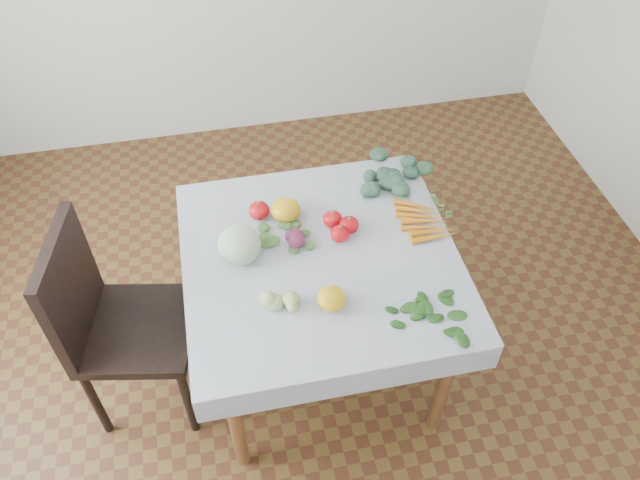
# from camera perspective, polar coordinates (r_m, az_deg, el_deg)

# --- Properties ---
(ground) EXTENTS (4.00, 4.00, 0.00)m
(ground) POSITION_cam_1_polar(r_m,az_deg,el_deg) (3.16, 0.06, -10.74)
(ground) COLOR brown
(table) EXTENTS (1.00, 1.00, 0.75)m
(table) POSITION_cam_1_polar(r_m,az_deg,el_deg) (2.64, 0.07, -3.03)
(table) COLOR brown
(table) RESTS_ON ground
(tablecloth) EXTENTS (1.12, 1.12, 0.01)m
(tablecloth) POSITION_cam_1_polar(r_m,az_deg,el_deg) (2.56, 0.07, -1.59)
(tablecloth) COLOR silver
(tablecloth) RESTS_ON table
(chair) EXTENTS (0.54, 0.54, 1.02)m
(chair) POSITION_cam_1_polar(r_m,az_deg,el_deg) (2.72, -18.64, -6.66)
(chair) COLOR black
(chair) RESTS_ON ground
(cabbage) EXTENTS (0.22, 0.22, 0.16)m
(cabbage) POSITION_cam_1_polar(r_m,az_deg,el_deg) (2.52, -7.38, -0.40)
(cabbage) COLOR #D9F1CA
(cabbage) RESTS_ON tablecloth
(tomato_a) EXTENTS (0.12, 0.12, 0.08)m
(tomato_a) POSITION_cam_1_polar(r_m,az_deg,el_deg) (2.71, -5.60, 2.72)
(tomato_a) COLOR red
(tomato_a) RESTS_ON tablecloth
(tomato_b) EXTENTS (0.11, 0.11, 0.07)m
(tomato_b) POSITION_cam_1_polar(r_m,az_deg,el_deg) (2.64, 2.68, 1.39)
(tomato_b) COLOR red
(tomato_b) RESTS_ON tablecloth
(tomato_c) EXTENTS (0.08, 0.08, 0.07)m
(tomato_c) POSITION_cam_1_polar(r_m,az_deg,el_deg) (2.60, 1.82, 0.59)
(tomato_c) COLOR red
(tomato_c) RESTS_ON tablecloth
(tomato_d) EXTENTS (0.10, 0.10, 0.07)m
(tomato_d) POSITION_cam_1_polar(r_m,az_deg,el_deg) (2.66, 1.16, 1.92)
(tomato_d) COLOR red
(tomato_d) RESTS_ON tablecloth
(heirloom_back) EXTENTS (0.15, 0.15, 0.09)m
(heirloom_back) POSITION_cam_1_polar(r_m,az_deg,el_deg) (2.69, -3.16, 2.81)
(heirloom_back) COLOR gold
(heirloom_back) RESTS_ON tablecloth
(heirloom_front) EXTENTS (0.14, 0.14, 0.08)m
(heirloom_front) POSITION_cam_1_polar(r_m,az_deg,el_deg) (2.37, 1.08, -5.35)
(heirloom_front) COLOR gold
(heirloom_front) RESTS_ON tablecloth
(onion_a) EXTENTS (0.09, 0.09, 0.06)m
(onion_a) POSITION_cam_1_polar(r_m,az_deg,el_deg) (2.58, -2.16, -0.10)
(onion_a) COLOR #4F1633
(onion_a) RESTS_ON tablecloth
(onion_b) EXTENTS (0.09, 0.09, 0.06)m
(onion_b) POSITION_cam_1_polar(r_m,az_deg,el_deg) (2.60, -2.38, 0.37)
(onion_b) COLOR #4F1633
(onion_b) RESTS_ON tablecloth
(tomatillo_cluster) EXTENTS (0.16, 0.11, 0.05)m
(tomatillo_cluster) POSITION_cam_1_polar(r_m,az_deg,el_deg) (2.39, -4.53, -5.43)
(tomatillo_cluster) COLOR #95B266
(tomatillo_cluster) RESTS_ON tablecloth
(carrot_bunch) EXTENTS (0.21, 0.28, 0.03)m
(carrot_bunch) POSITION_cam_1_polar(r_m,az_deg,el_deg) (2.72, 9.61, 1.70)
(carrot_bunch) COLOR orange
(carrot_bunch) RESTS_ON tablecloth
(kale_bunch) EXTENTS (0.33, 0.31, 0.05)m
(kale_bunch) POSITION_cam_1_polar(r_m,az_deg,el_deg) (2.92, 6.21, 6.15)
(kale_bunch) COLOR #385C48
(kale_bunch) RESTS_ON tablecloth
(basil_bunch) EXTENTS (0.31, 0.23, 0.01)m
(basil_bunch) POSITION_cam_1_polar(r_m,az_deg,el_deg) (2.38, 9.57, -7.28)
(basil_bunch) COLOR #27531A
(basil_bunch) RESTS_ON tablecloth
(dill_bunch) EXTENTS (0.21, 0.18, 0.02)m
(dill_bunch) POSITION_cam_1_polar(r_m,az_deg,el_deg) (2.62, -3.24, 0.22)
(dill_bunch) COLOR #4C7D39
(dill_bunch) RESTS_ON tablecloth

